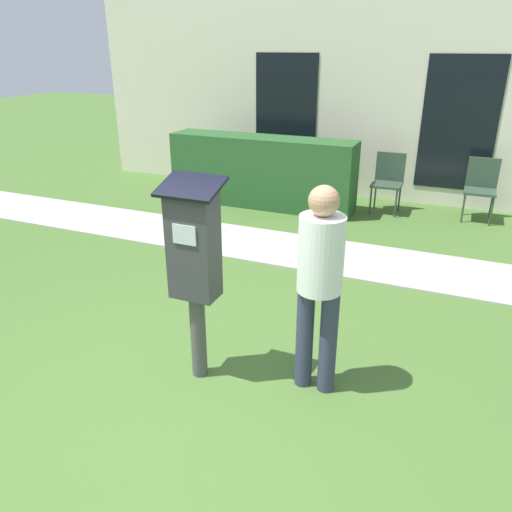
% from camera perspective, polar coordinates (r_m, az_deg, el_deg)
% --- Properties ---
extents(ground_plane, '(40.00, 40.00, 0.00)m').
position_cam_1_polar(ground_plane, '(3.71, -9.17, -18.01)').
color(ground_plane, '#476B2D').
extents(sidewalk, '(12.00, 1.10, 0.02)m').
position_cam_1_polar(sidewalk, '(6.30, 6.56, 0.36)').
color(sidewalk, '#B7B2A8').
rests_on(sidewalk, ground).
extents(building_facade, '(10.00, 0.26, 3.20)m').
position_cam_1_polar(building_facade, '(8.67, 12.89, 17.03)').
color(building_facade, beige).
rests_on(building_facade, ground).
extents(parking_meter, '(0.44, 0.31, 1.59)m').
position_cam_1_polar(parking_meter, '(3.61, -7.09, -0.00)').
color(parking_meter, '#4C4C4C').
rests_on(parking_meter, ground).
extents(person_standing, '(0.32, 0.32, 1.58)m').
position_cam_1_polar(person_standing, '(3.51, 7.30, -2.30)').
color(person_standing, '#333851').
rests_on(person_standing, ground).
extents(outdoor_chair_left, '(0.44, 0.44, 0.90)m').
position_cam_1_polar(outdoor_chair_left, '(8.37, 5.87, 9.84)').
color(outdoor_chair_left, '#334738').
rests_on(outdoor_chair_left, ground).
extents(outdoor_chair_middle, '(0.44, 0.44, 0.90)m').
position_cam_1_polar(outdoor_chair_middle, '(8.04, 14.88, 8.65)').
color(outdoor_chair_middle, '#334738').
rests_on(outdoor_chair_middle, ground).
extents(outdoor_chair_right, '(0.44, 0.44, 0.90)m').
position_cam_1_polar(outdoor_chair_right, '(8.11, 24.34, 7.50)').
color(outdoor_chair_right, '#334738').
rests_on(outdoor_chair_right, ground).
extents(hedge_row, '(2.99, 0.60, 1.10)m').
position_cam_1_polar(hedge_row, '(8.07, 0.65, 9.62)').
color(hedge_row, '#285628').
rests_on(hedge_row, ground).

